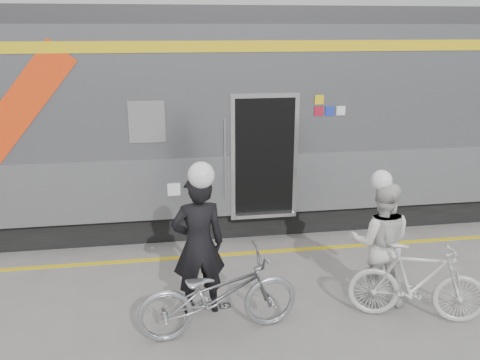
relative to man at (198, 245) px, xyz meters
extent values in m
plane|color=slate|center=(0.99, -0.43, -0.98)|extent=(90.00, 90.00, 0.00)
cube|color=black|center=(-0.84, 3.77, -0.73)|extent=(24.00, 2.70, 0.50)
cube|color=#9EA0A5|center=(-0.84, 3.77, 0.07)|extent=(24.00, 3.00, 1.10)
cube|color=slate|center=(-0.84, 3.77, 1.72)|extent=(24.00, 3.00, 2.20)
cube|color=#38383A|center=(-0.84, 3.77, 2.97)|extent=(24.00, 2.64, 0.30)
cube|color=yellow|center=(-0.84, 2.26, 2.47)|extent=(24.00, 0.02, 0.18)
cube|color=#EE3B0E|center=(-2.64, 2.25, 1.52)|extent=(1.96, 0.01, 2.19)
cube|color=black|center=(-0.64, 2.26, 1.27)|extent=(0.55, 0.02, 0.65)
cube|color=black|center=(1.36, 2.47, 0.57)|extent=(1.05, 0.45, 2.10)
cube|color=silver|center=(1.36, 2.25, 0.57)|extent=(1.20, 0.02, 2.25)
cylinder|color=silver|center=(0.66, 2.24, 0.57)|extent=(0.04, 0.04, 1.40)
cube|color=silver|center=(1.36, 2.22, -0.46)|extent=(1.05, 0.25, 0.06)
cube|color=yellow|center=(2.31, 2.25, 1.57)|extent=(0.16, 0.01, 0.16)
cube|color=#A61329|center=(2.31, 2.25, 1.37)|extent=(0.16, 0.01, 0.16)
cube|color=#1B2FB0|center=(2.51, 2.25, 1.37)|extent=(0.16, 0.01, 0.16)
cube|color=silver|center=(2.71, 2.25, 1.37)|extent=(0.16, 0.01, 0.16)
cube|color=silver|center=(-0.24, 2.25, 0.07)|extent=(0.22, 0.01, 0.22)
cube|color=yellow|center=(0.99, 1.72, -0.98)|extent=(24.00, 0.12, 0.01)
imported|color=black|center=(0.00, 0.00, 0.00)|extent=(0.76, 0.55, 1.96)
imported|color=#95969C|center=(0.20, -0.55, -0.44)|extent=(2.12, 0.94, 1.08)
imported|color=silver|center=(2.51, -0.11, -0.10)|extent=(1.03, 0.92, 1.77)
imported|color=#B8B7B3|center=(2.81, -0.66, -0.45)|extent=(1.85, 1.07, 1.07)
sphere|color=white|center=(0.00, 0.00, 1.15)|extent=(0.34, 0.34, 0.34)
sphere|color=white|center=(2.51, -0.11, 0.93)|extent=(0.28, 0.28, 0.28)
camera|label=1|loc=(-0.44, -6.20, 2.77)|focal=38.00mm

